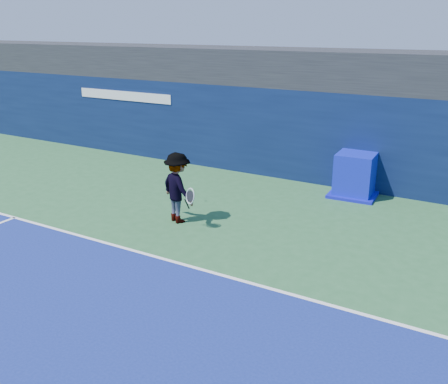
{
  "coord_description": "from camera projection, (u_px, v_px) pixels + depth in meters",
  "views": [
    {
      "loc": [
        6.27,
        -5.04,
        4.98
      ],
      "look_at": [
        0.31,
        5.2,
        1.0
      ],
      "focal_mm": 40.0,
      "sensor_mm": 36.0,
      "label": 1
    }
  ],
  "objects": [
    {
      "name": "ground",
      "position": [
        59.0,
        325.0,
        8.7
      ],
      "size": [
        80.0,
        80.0,
        0.0
      ],
      "primitive_type": "plane",
      "color": "#2A5E33",
      "rests_on": "ground"
    },
    {
      "name": "tennis_player",
      "position": [
        178.0,
        188.0,
        13.03
      ],
      "size": [
        1.46,
        1.11,
        1.88
      ],
      "color": "white",
      "rests_on": "ground"
    },
    {
      "name": "tennis_ball",
      "position": [
        176.0,
        163.0,
        14.14
      ],
      "size": [
        0.07,
        0.07,
        0.07
      ],
      "color": "#CCD017",
      "rests_on": "ground"
    },
    {
      "name": "stadium_band",
      "position": [
        309.0,
        68.0,
        16.98
      ],
      "size": [
        36.0,
        3.0,
        1.2
      ],
      "primitive_type": "cube",
      "color": "black",
      "rests_on": "back_wall_assembly"
    },
    {
      "name": "baseline",
      "position": [
        163.0,
        259.0,
        11.16
      ],
      "size": [
        24.0,
        0.1,
        0.01
      ],
      "primitive_type": "cube",
      "color": "white",
      "rests_on": "ground"
    },
    {
      "name": "equipment_cart",
      "position": [
        355.0,
        176.0,
        15.16
      ],
      "size": [
        1.45,
        1.45,
        1.32
      ],
      "color": "#0C16B4",
      "rests_on": "ground"
    },
    {
      "name": "back_wall_assembly",
      "position": [
        295.0,
        133.0,
        16.83
      ],
      "size": [
        36.0,
        1.03,
        3.0
      ],
      "color": "#0A173A",
      "rests_on": "ground"
    }
  ]
}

